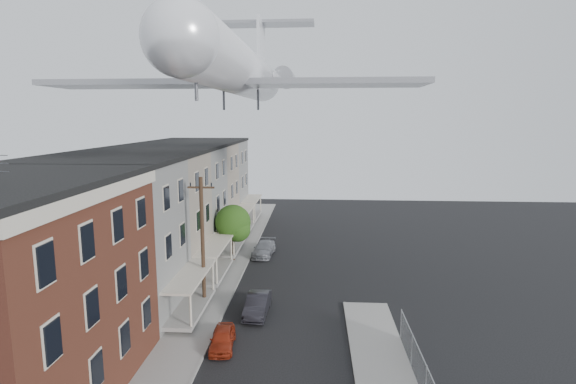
# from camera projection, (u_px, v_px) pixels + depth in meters

# --- Properties ---
(sidewalk_left) EXTENTS (3.00, 62.00, 0.12)m
(sidewalk_left) POSITION_uv_depth(u_px,v_px,m) (224.00, 275.00, 36.84)
(sidewalk_left) COLOR gray
(sidewalk_left) RESTS_ON ground
(curb_left) EXTENTS (0.15, 62.00, 0.14)m
(curb_left) POSITION_uv_depth(u_px,v_px,m) (241.00, 276.00, 36.75)
(curb_left) COLOR gray
(curb_left) RESTS_ON ground
(row_house_a) EXTENTS (11.98, 7.00, 10.30)m
(row_house_a) POSITION_uv_depth(u_px,v_px,m) (100.00, 238.00, 29.02)
(row_house_a) COLOR slate
(row_house_a) RESTS_ON ground
(row_house_b) EXTENTS (11.98, 7.00, 10.30)m
(row_house_b) POSITION_uv_depth(u_px,v_px,m) (141.00, 215.00, 35.92)
(row_house_b) COLOR #6C6156
(row_house_b) RESTS_ON ground
(row_house_c) EXTENTS (11.98, 7.00, 10.30)m
(row_house_c) POSITION_uv_depth(u_px,v_px,m) (169.00, 200.00, 42.81)
(row_house_c) COLOR slate
(row_house_c) RESTS_ON ground
(row_house_d) EXTENTS (11.98, 7.00, 10.30)m
(row_house_d) POSITION_uv_depth(u_px,v_px,m) (190.00, 189.00, 49.71)
(row_house_d) COLOR #6C6156
(row_house_d) RESTS_ON ground
(row_house_e) EXTENTS (11.98, 7.00, 10.30)m
(row_house_e) POSITION_uv_depth(u_px,v_px,m) (205.00, 180.00, 56.60)
(row_house_e) COLOR slate
(row_house_e) RESTS_ON ground
(utility_pole) EXTENTS (1.80, 0.26, 9.00)m
(utility_pole) POSITION_uv_depth(u_px,v_px,m) (203.00, 241.00, 30.19)
(utility_pole) COLOR black
(utility_pole) RESTS_ON ground
(street_tree) EXTENTS (3.22, 3.20, 5.20)m
(street_tree) POSITION_uv_depth(u_px,v_px,m) (234.00, 224.00, 40.14)
(street_tree) COLOR black
(street_tree) RESTS_ON ground
(car_near) EXTENTS (1.57, 3.33, 1.10)m
(car_near) POSITION_uv_depth(u_px,v_px,m) (222.00, 338.00, 25.27)
(car_near) COLOR #9A2A13
(car_near) RESTS_ON ground
(car_mid) EXTENTS (1.52, 4.04, 1.32)m
(car_mid) POSITION_uv_depth(u_px,v_px,m) (257.00, 305.00, 29.60)
(car_mid) COLOR black
(car_mid) RESTS_ON ground
(car_far) EXTENTS (2.15, 4.51, 1.27)m
(car_far) POSITION_uv_depth(u_px,v_px,m) (264.00, 249.00, 42.38)
(car_far) COLOR gray
(car_far) RESTS_ON ground
(airplane) EXTENTS (26.84, 30.65, 8.92)m
(airplane) POSITION_uv_depth(u_px,v_px,m) (239.00, 70.00, 33.80)
(airplane) COLOR white
(airplane) RESTS_ON ground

